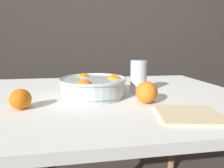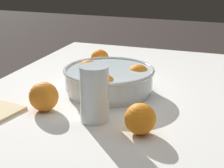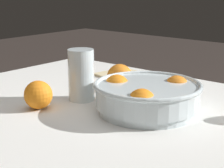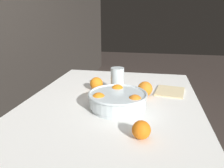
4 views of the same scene
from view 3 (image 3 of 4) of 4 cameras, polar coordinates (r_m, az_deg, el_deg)
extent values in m
cube|color=white|center=(0.98, 2.11, -5.27)|extent=(1.28, 0.89, 0.03)
cylinder|color=#936B47|center=(1.76, -5.21, -9.46)|extent=(0.05, 0.05, 0.74)
cylinder|color=silver|center=(0.99, 5.38, -3.74)|extent=(0.26, 0.26, 0.02)
cylinder|color=silver|center=(0.98, 5.43, -1.70)|extent=(0.27, 0.27, 0.06)
torus|color=silver|center=(0.97, 5.47, -0.13)|extent=(0.28, 0.28, 0.01)
sphere|color=orange|center=(1.01, 0.74, -0.53)|extent=(0.07, 0.07, 0.07)
sphere|color=orange|center=(0.89, 4.54, -2.93)|extent=(0.07, 0.07, 0.07)
sphere|color=orange|center=(1.03, 9.80, -0.62)|extent=(0.07, 0.07, 0.07)
cylinder|color=#F4A314|center=(1.07, -4.70, 0.77)|extent=(0.07, 0.07, 0.12)
cylinder|color=silver|center=(1.07, -4.71, 1.38)|extent=(0.07, 0.07, 0.15)
sphere|color=orange|center=(1.02, -11.17, -1.63)|extent=(0.08, 0.08, 0.08)
sphere|color=orange|center=(1.18, 1.18, 1.09)|extent=(0.08, 0.08, 0.08)
cube|color=beige|center=(1.35, 2.03, 1.28)|extent=(0.21, 0.18, 0.01)
camera|label=1|loc=(1.58, 21.76, 9.52)|focal=28.00mm
camera|label=2|loc=(1.61, -37.02, 15.26)|focal=60.00mm
camera|label=4|loc=(1.02, 66.97, 12.26)|focal=35.00mm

